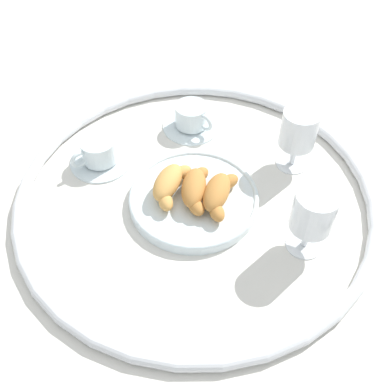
{
  "coord_description": "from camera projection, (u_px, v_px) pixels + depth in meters",
  "views": [
    {
      "loc": [
        0.6,
        0.17,
        0.71
      ],
      "look_at": [
        0.02,
        -0.0,
        0.03
      ],
      "focal_mm": 43.07,
      "sensor_mm": 36.0,
      "label": 1
    }
  ],
  "objects": [
    {
      "name": "croissant_small",
      "position": [
        194.0,
        188.0,
        0.91
      ],
      "size": [
        0.14,
        0.08,
        0.04
      ],
      "color": "#BC7A38",
      "rests_on": "pastry_plate"
    },
    {
      "name": "table_chrome_rim",
      "position": [
        196.0,
        193.0,
        0.94
      ],
      "size": [
        0.73,
        0.73,
        0.02
      ],
      "primitive_type": "torus",
      "color": "silver",
      "rests_on": "ground_plane"
    },
    {
      "name": "coffee_cup_near",
      "position": [
        99.0,
        153.0,
        1.0
      ],
      "size": [
        0.14,
        0.14,
        0.06
      ],
      "color": "silver",
      "rests_on": "ground_plane"
    },
    {
      "name": "croissant_large",
      "position": [
        169.0,
        183.0,
        0.91
      ],
      "size": [
        0.14,
        0.07,
        0.04
      ],
      "color": "#D6994C",
      "rests_on": "pastry_plate"
    },
    {
      "name": "pastry_plate",
      "position": [
        192.0,
        198.0,
        0.93
      ],
      "size": [
        0.26,
        0.26,
        0.02
      ],
      "color": "silver",
      "rests_on": "ground_plane"
    },
    {
      "name": "coffee_cup_far",
      "position": [
        192.0,
        118.0,
        1.08
      ],
      "size": [
        0.14,
        0.14,
        0.06
      ],
      "color": "silver",
      "rests_on": "ground_plane"
    },
    {
      "name": "ground_plane",
      "position": [
        196.0,
        197.0,
        0.95
      ],
      "size": [
        2.2,
        2.2,
        0.0
      ],
      "primitive_type": "plane",
      "color": "silver"
    },
    {
      "name": "croissant_extra",
      "position": [
        218.0,
        193.0,
        0.9
      ],
      "size": [
        0.14,
        0.07,
        0.04
      ],
      "color": "#BC7A38",
      "rests_on": "pastry_plate"
    },
    {
      "name": "juice_glass_left",
      "position": [
        313.0,
        214.0,
        0.8
      ],
      "size": [
        0.08,
        0.08,
        0.14
      ],
      "color": "white",
      "rests_on": "ground_plane"
    },
    {
      "name": "juice_glass_right",
      "position": [
        298.0,
        132.0,
        0.94
      ],
      "size": [
        0.08,
        0.08,
        0.14
      ],
      "color": "white",
      "rests_on": "ground_plane"
    }
  ]
}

